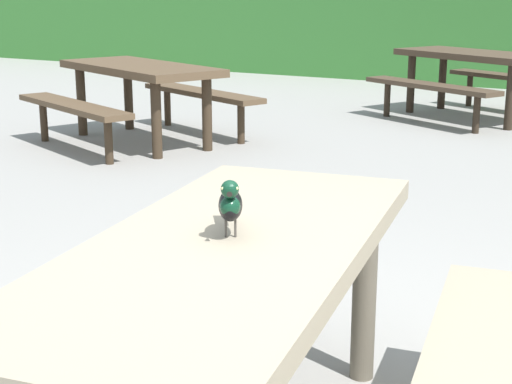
{
  "coord_description": "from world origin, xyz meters",
  "views": [
    {
      "loc": [
        0.86,
        -1.83,
        1.45
      ],
      "look_at": [
        -0.28,
        0.17,
        0.84
      ],
      "focal_mm": 54.72,
      "sensor_mm": 36.0,
      "label": 1
    }
  ],
  "objects": [
    {
      "name": "picnic_table_foreground",
      "position": [
        -0.27,
        -0.02,
        0.56
      ],
      "size": [
        1.95,
        1.97,
        0.74
      ],
      "color": "gray",
      "rests_on": "ground"
    },
    {
      "name": "bird_grackle",
      "position": [
        -0.28,
        0.01,
        0.84
      ],
      "size": [
        0.17,
        0.26,
        0.18
      ],
      "color": "black",
      "rests_on": "picnic_table_foreground"
    },
    {
      "name": "picnic_table_mid_left",
      "position": [
        -3.72,
        4.0,
        0.56
      ],
      "size": [
        2.21,
        2.19,
        0.74
      ],
      "color": "brown",
      "rests_on": "ground"
    },
    {
      "name": "picnic_table_far_centre",
      "position": [
        -1.34,
        6.96,
        0.56
      ],
      "size": [
        2.27,
        2.25,
        0.74
      ],
      "color": "#473828",
      "rests_on": "ground"
    }
  ]
}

